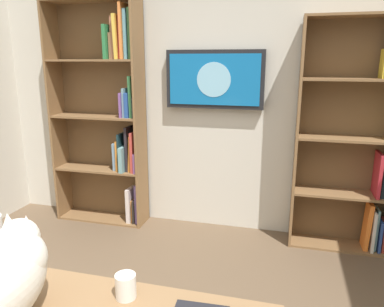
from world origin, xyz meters
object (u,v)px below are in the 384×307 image
(coffee_mug, at_px, (126,286))
(bookshelf_left, at_px, (367,142))
(bookshelf_right, at_px, (109,113))
(wall_mounted_tv, at_px, (214,80))

(coffee_mug, bearing_deg, bookshelf_left, -119.64)
(bookshelf_right, relative_size, wall_mounted_tv, 2.40)
(bookshelf_right, height_order, coffee_mug, bookshelf_right)
(coffee_mug, bearing_deg, bookshelf_right, -61.82)
(bookshelf_right, xyz_separation_m, coffee_mug, (-1.13, 2.12, -0.34))
(bookshelf_left, height_order, bookshelf_right, bookshelf_right)
(wall_mounted_tv, bearing_deg, bookshelf_left, 176.47)
(bookshelf_right, distance_m, wall_mounted_tv, 1.08)
(bookshelf_left, xyz_separation_m, coffee_mug, (1.20, 2.12, -0.18))
(bookshelf_right, xyz_separation_m, wall_mounted_tv, (-1.03, -0.08, 0.33))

